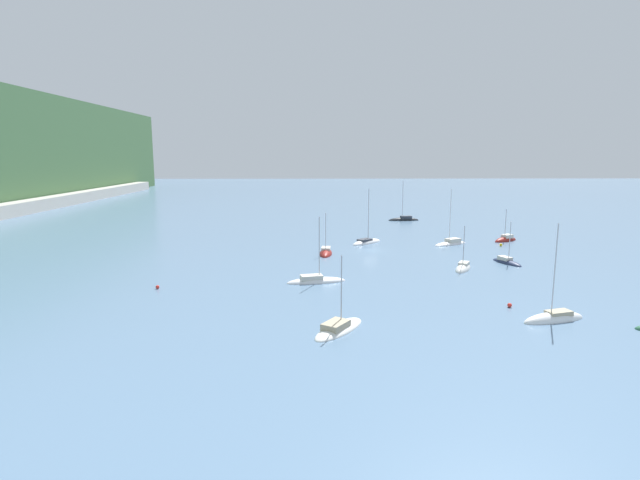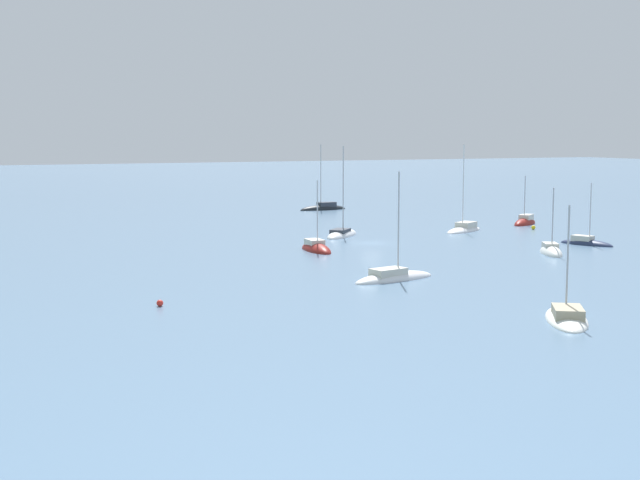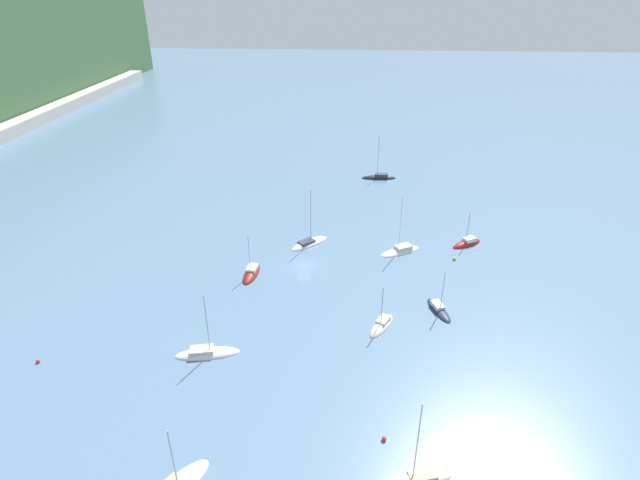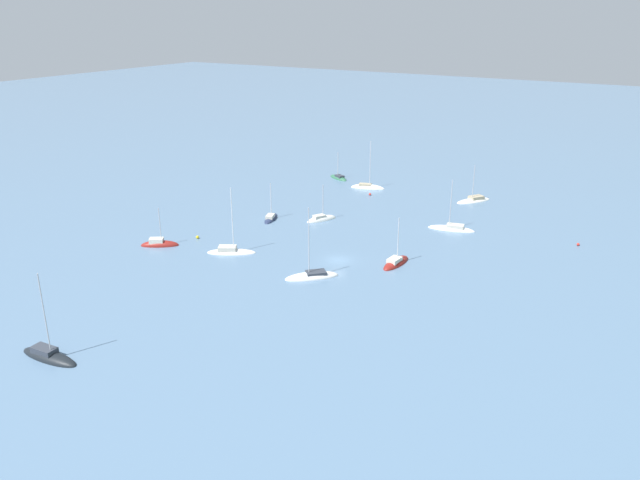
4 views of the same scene
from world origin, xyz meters
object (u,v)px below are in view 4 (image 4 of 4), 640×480
object	(u,v)px
sailboat_2	(160,245)
sailboat_5	(452,229)
mooring_buoy_1	(197,237)
sailboat_9	(396,263)
mooring_buoy_0	(370,194)
sailboat_6	(49,357)
sailboat_10	(338,178)
sailboat_1	(321,220)
sailboat_0	(474,201)
sailboat_4	(271,219)
mooring_buoy_2	(578,244)
sailboat_7	(368,188)
sailboat_8	(231,252)
sailboat_3	(312,277)

from	to	relation	value
sailboat_2	sailboat_5	bearing A→B (deg)	6.42
sailboat_5	mooring_buoy_1	xyz separation A→B (m)	(28.83, -38.51, 0.18)
sailboat_9	mooring_buoy_0	size ratio (longest dim) A/B	16.19
sailboat_6	sailboat_10	xyz separation A→B (m)	(-92.06, -11.34, -0.05)
sailboat_1	sailboat_5	bearing A→B (deg)	-43.99
sailboat_10	mooring_buoy_0	bearing A→B (deg)	171.58
sailboat_5	sailboat_2	bearing A→B (deg)	28.09
sailboat_0	sailboat_5	world-z (taller)	sailboat_5
sailboat_0	mooring_buoy_0	distance (m)	22.95
mooring_buoy_1	sailboat_4	bearing A→B (deg)	162.60
sailboat_1	mooring_buoy_2	distance (m)	48.07
sailboat_7	sailboat_1	bearing A→B (deg)	-100.25
sailboat_4	sailboat_8	bearing A→B (deg)	173.84
sailboat_9	mooring_buoy_1	xyz separation A→B (m)	(7.63, -36.43, 0.19)
sailboat_6	sailboat_9	distance (m)	54.29
sailboat_8	sailboat_5	bearing A→B (deg)	17.26
sailboat_8	mooring_buoy_1	xyz separation A→B (m)	(-2.41, -9.73, 0.13)
sailboat_1	sailboat_0	bearing A→B (deg)	-9.86
sailboat_4	sailboat_5	distance (m)	35.72
sailboat_2	sailboat_10	bearing A→B (deg)	51.87
mooring_buoy_2	sailboat_4	bearing A→B (deg)	-74.05
sailboat_6	sailboat_3	bearing A→B (deg)	64.56
sailboat_3	mooring_buoy_1	world-z (taller)	sailboat_3
sailboat_6	mooring_buoy_2	distance (m)	87.79
sailboat_1	sailboat_9	xyz separation A→B (m)	(13.24, 22.28, 0.01)
sailboat_2	sailboat_7	bearing A→B (deg)	40.76
sailboat_3	sailboat_9	distance (m)	14.89
sailboat_9	mooring_buoy_2	bearing A→B (deg)	-39.98
sailboat_1	sailboat_2	bearing A→B (deg)	174.97
sailboat_3	sailboat_6	xyz separation A→B (m)	(36.97, -14.78, 0.05)
sailboat_5	sailboat_8	distance (m)	42.48
sailboat_0	sailboat_6	bearing A→B (deg)	19.22
sailboat_5	mooring_buoy_1	bearing A→B (deg)	25.01
sailboat_5	sailboat_10	bearing A→B (deg)	-42.46
sailboat_2	mooring_buoy_1	bearing A→B (deg)	27.80
sailboat_2	sailboat_9	size ratio (longest dim) A/B	0.90
sailboat_6	mooring_buoy_2	xyz separation A→B (m)	(-73.30, 48.30, 0.13)
sailboat_7	sailboat_3	bearing A→B (deg)	-88.79
sailboat_2	sailboat_4	world-z (taller)	sailboat_4
sailboat_6	sailboat_9	world-z (taller)	sailboat_6
sailboat_0	sailboat_9	bearing A→B (deg)	34.15
mooring_buoy_0	sailboat_2	bearing A→B (deg)	-20.65
mooring_buoy_1	sailboat_1	bearing A→B (deg)	145.87
sailboat_1	mooring_buoy_0	world-z (taller)	sailboat_1
sailboat_10	mooring_buoy_2	world-z (taller)	sailboat_10
sailboat_6	sailboat_7	size ratio (longest dim) A/B	1.00
sailboat_5	sailboat_10	xyz separation A→B (m)	(-22.09, -37.28, -0.03)
sailboat_7	sailboat_10	world-z (taller)	sailboat_7
sailboat_0	sailboat_9	distance (m)	41.74
sailboat_2	sailboat_3	xyz separation A→B (m)	(-2.06, 30.75, -0.04)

